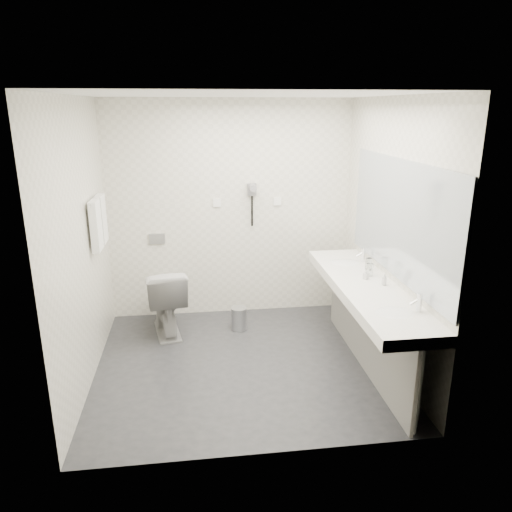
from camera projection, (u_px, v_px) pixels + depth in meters
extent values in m
plane|color=#2A2B2F|center=(243.00, 363.00, 4.74)|extent=(2.80, 2.80, 0.00)
plane|color=white|center=(240.00, 95.00, 4.00)|extent=(2.80, 2.80, 0.00)
plane|color=white|center=(230.00, 211.00, 5.61)|extent=(2.80, 0.00, 2.80)
plane|color=white|center=(262.00, 293.00, 3.14)|extent=(2.80, 0.00, 2.80)
plane|color=white|center=(81.00, 246.00, 4.20)|extent=(0.00, 2.60, 2.60)
plane|color=white|center=(390.00, 235.00, 4.55)|extent=(0.00, 2.60, 2.60)
cube|color=white|center=(366.00, 289.00, 4.46)|extent=(0.55, 2.20, 0.10)
cube|color=gray|center=(365.00, 331.00, 4.59)|extent=(0.03, 2.15, 0.75)
cylinder|color=silver|center=(418.00, 392.00, 3.61)|extent=(0.06, 0.06, 0.75)
cylinder|color=silver|center=(337.00, 291.00, 5.58)|extent=(0.06, 0.06, 0.75)
cube|color=#B2BCC6|center=(399.00, 219.00, 4.30)|extent=(0.02, 2.20, 1.05)
ellipsoid|color=white|center=(395.00, 314.00, 3.83)|extent=(0.40, 0.31, 0.05)
ellipsoid|color=white|center=(345.00, 264.00, 5.06)|extent=(0.40, 0.31, 0.05)
cylinder|color=silver|center=(419.00, 302.00, 3.83)|extent=(0.04, 0.04, 0.15)
cylinder|color=silver|center=(363.00, 255.00, 5.06)|extent=(0.04, 0.04, 0.15)
imported|color=beige|center=(366.00, 275.00, 4.55)|extent=(0.06, 0.06, 0.09)
imported|color=beige|center=(384.00, 279.00, 4.40)|extent=(0.06, 0.06, 0.12)
cylinder|color=silver|center=(370.00, 270.00, 4.64)|extent=(0.09, 0.09, 0.12)
cylinder|color=silver|center=(369.00, 264.00, 4.83)|extent=(0.06, 0.06, 0.11)
imported|color=white|center=(165.00, 300.00, 5.30)|extent=(0.54, 0.81, 0.76)
cube|color=#B2B5BA|center=(157.00, 239.00, 5.57)|extent=(0.18, 0.02, 0.12)
cylinder|color=#B2B5BA|center=(239.00, 319.00, 5.44)|extent=(0.21, 0.21, 0.25)
cylinder|color=#B2B5BA|center=(239.00, 308.00, 5.40)|extent=(0.18, 0.18, 0.02)
cylinder|color=silver|center=(95.00, 200.00, 4.64)|extent=(0.02, 0.62, 0.02)
cube|color=white|center=(96.00, 226.00, 4.57)|extent=(0.07, 0.24, 0.48)
cube|color=white|center=(101.00, 219.00, 4.84)|extent=(0.07, 0.24, 0.48)
cube|color=gray|center=(252.00, 189.00, 5.53)|extent=(0.10, 0.04, 0.14)
cylinder|color=gray|center=(253.00, 188.00, 5.46)|extent=(0.08, 0.14, 0.08)
cylinder|color=black|center=(252.00, 211.00, 5.59)|extent=(0.02, 0.02, 0.35)
cube|color=white|center=(217.00, 203.00, 5.55)|extent=(0.09, 0.02, 0.09)
cube|color=white|center=(277.00, 201.00, 5.63)|extent=(0.09, 0.02, 0.09)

